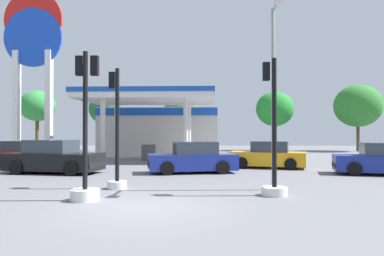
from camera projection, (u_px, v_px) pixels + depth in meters
name	position (u px, v px, depth m)	size (l,w,h in m)	color
ground_plane	(141.00, 206.00, 9.79)	(90.00, 90.00, 0.00)	slate
gas_station	(159.00, 128.00, 31.15)	(9.62, 12.81, 4.71)	beige
station_pole_sign	(33.00, 52.00, 26.67)	(4.21, 0.56, 12.10)	white
car_0	(382.00, 160.00, 17.10)	(4.36, 2.53, 1.47)	black
car_1	(193.00, 159.00, 17.92)	(4.45, 2.61, 1.50)	black
car_2	(25.00, 155.00, 21.28)	(4.16, 2.03, 1.46)	black
car_4	(54.00, 158.00, 17.76)	(4.63, 2.49, 1.58)	black
car_5	(268.00, 156.00, 20.37)	(4.37, 2.70, 1.46)	black
traffic_signal_0	(116.00, 148.00, 12.91)	(0.66, 0.69, 4.16)	silver
traffic_signal_1	(86.00, 154.00, 10.68)	(0.82, 0.82, 4.26)	silver
traffic_signal_2	(273.00, 157.00, 11.49)	(0.79, 0.79, 4.23)	silver
tree_0	(37.00, 106.00, 39.56)	(3.73, 3.73, 6.36)	brown
tree_1	(105.00, 109.00, 38.61)	(3.38, 3.38, 6.08)	brown
tree_2	(181.00, 112.00, 37.10)	(3.53, 3.53, 5.69)	brown
tree_3	(275.00, 109.00, 39.42)	(3.97, 3.97, 6.24)	brown
tree_4	(358.00, 106.00, 38.08)	(4.74, 4.74, 6.80)	brown
corner_streetlamp	(274.00, 78.00, 12.39)	(0.24, 1.48, 6.15)	gray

